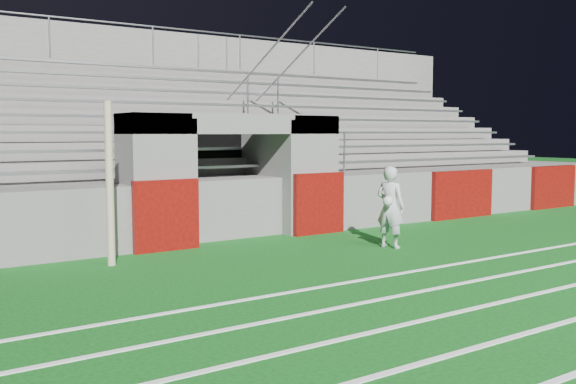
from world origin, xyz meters
TOP-DOWN VIEW (x-y plane):
  - ground at (0.00, 0.00)m, footprint 90.00×90.00m
  - field_post at (-3.11, 2.22)m, footprint 0.13×0.13m
  - stadium_structure at (0.00, 7.97)m, footprint 26.00×8.48m
  - goalkeeper_with_ball at (1.92, 0.81)m, footprint 0.59×0.67m

SIDE VIEW (x-z plane):
  - ground at x=0.00m, z-range 0.00..0.00m
  - goalkeeper_with_ball at x=1.92m, z-range 0.00..1.59m
  - field_post at x=-3.11m, z-range 0.00..2.75m
  - stadium_structure at x=0.00m, z-range -1.22..4.20m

